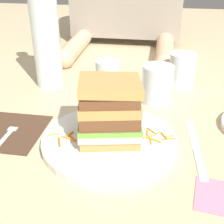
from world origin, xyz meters
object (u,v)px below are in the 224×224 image
sandwich (110,111)px  napkin_pink (224,198)px  main_plate (110,141)px  juice_glass (157,86)px  knife (196,149)px  empty_tumbler_0 (182,70)px  water_bottle (45,31)px  fork (6,135)px  napkin_dark (11,131)px  empty_tumbler_1 (108,74)px

sandwich → napkin_pink: (0.20, -0.12, -0.07)m
main_plate → juice_glass: 0.22m
knife → empty_tumbler_0: size_ratio=2.25×
juice_glass → water_bottle: 0.32m
juice_glass → empty_tumbler_0: juice_glass is taller
sandwich → juice_glass: bearing=67.5°
knife → juice_glass: (-0.08, 0.19, 0.04)m
sandwich → napkin_pink: 0.24m
napkin_pink → fork: bearing=165.5°
juice_glass → knife: bearing=-66.8°
knife → water_bottle: (-0.38, 0.25, 0.15)m
napkin_dark → water_bottle: 0.29m
empty_tumbler_0 → napkin_pink: empty_tumbler_0 is taller
fork → napkin_pink: bearing=-14.5°
sandwich → knife: sandwich is taller
sandwich → empty_tumbler_0: size_ratio=1.49×
main_plate → sandwich: size_ratio=1.99×
fork → empty_tumbler_0: size_ratio=1.87×
sandwich → fork: bearing=-177.2°
napkin_pink → sandwich: bearing=149.6°
napkin_dark → water_bottle: size_ratio=0.46×
napkin_dark → fork: 0.02m
sandwich → knife: (0.17, 0.01, -0.07)m
knife → empty_tumbler_1: bearing=129.8°
fork → water_bottle: (0.00, 0.27, 0.14)m
juice_glass → napkin_pink: juice_glass is taller
knife → empty_tumbler_1: (-0.22, 0.26, 0.04)m
sandwich → empty_tumbler_1: bearing=100.6°
knife → empty_tumbler_1: size_ratio=2.67×
fork → knife: (0.38, 0.02, -0.00)m
knife → empty_tumbler_0: (-0.02, 0.31, 0.04)m
water_bottle → empty_tumbler_1: size_ratio=4.34×
sandwich → water_bottle: size_ratio=0.41×
sandwich → empty_tumbler_0: sandwich is taller
main_plate → empty_tumbler_1: bearing=100.5°
main_plate → sandwich: sandwich is taller
sandwich → fork: sandwich is taller
empty_tumbler_0 → main_plate: bearing=-115.0°
main_plate → water_bottle: bearing=128.9°
napkin_dark → knife: bearing=-0.5°
main_plate → napkin_dark: bearing=176.7°
main_plate → juice_glass: (0.08, 0.20, 0.03)m
main_plate → fork: size_ratio=1.59×
sandwich → napkin_dark: 0.23m
water_bottle → empty_tumbler_1: (0.16, 0.01, -0.11)m
water_bottle → sandwich: bearing=-51.0°
sandwich → empty_tumbler_0: (0.15, 0.32, -0.03)m
main_plate → knife: main_plate is taller
juice_glass → water_bottle: (-0.30, 0.06, 0.11)m
napkin_pink → knife: bearing=104.2°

